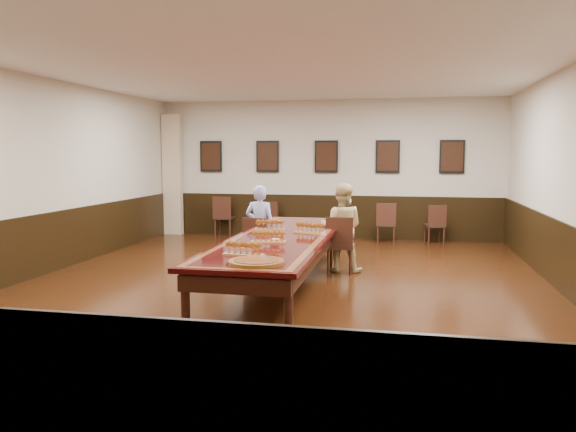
% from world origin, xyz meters
% --- Properties ---
extents(floor, '(8.00, 10.00, 0.02)m').
position_xyz_m(floor, '(0.00, 0.00, -0.01)').
color(floor, black).
rests_on(floor, ground).
extents(ceiling, '(8.00, 10.00, 0.02)m').
position_xyz_m(ceiling, '(0.00, 0.00, 3.21)').
color(ceiling, white).
rests_on(ceiling, floor).
extents(wall_back, '(8.00, 0.02, 3.20)m').
position_xyz_m(wall_back, '(0.00, 5.01, 1.60)').
color(wall_back, beige).
rests_on(wall_back, floor).
extents(wall_front, '(8.00, 0.02, 3.20)m').
position_xyz_m(wall_front, '(0.00, -5.01, 1.60)').
color(wall_front, beige).
rests_on(wall_front, floor).
extents(wall_left, '(0.02, 10.00, 3.20)m').
position_xyz_m(wall_left, '(-4.01, 0.00, 1.60)').
color(wall_left, beige).
rests_on(wall_left, floor).
extents(chair_man, '(0.46, 0.49, 0.90)m').
position_xyz_m(chair_man, '(-0.66, 1.18, 0.45)').
color(chair_man, black).
rests_on(chair_man, floor).
extents(chair_woman, '(0.45, 0.49, 0.94)m').
position_xyz_m(chair_woman, '(0.76, 1.16, 0.47)').
color(chair_woman, black).
rests_on(chair_woman, floor).
extents(spare_chair_a, '(0.46, 0.50, 0.95)m').
position_xyz_m(spare_chair_a, '(-2.43, 4.79, 0.48)').
color(spare_chair_a, black).
rests_on(spare_chair_a, floor).
extents(spare_chair_b, '(0.49, 0.52, 0.86)m').
position_xyz_m(spare_chair_b, '(-1.23, 4.82, 0.43)').
color(spare_chair_b, black).
rests_on(spare_chair_b, floor).
extents(spare_chair_c, '(0.43, 0.46, 0.90)m').
position_xyz_m(spare_chair_c, '(1.41, 4.45, 0.45)').
color(spare_chair_c, black).
rests_on(spare_chair_c, floor).
extents(spare_chair_d, '(0.49, 0.52, 0.86)m').
position_xyz_m(spare_chair_d, '(2.45, 4.61, 0.43)').
color(spare_chair_d, black).
rests_on(spare_chair_d, floor).
extents(person_man, '(0.55, 0.38, 1.43)m').
position_xyz_m(person_man, '(-0.65, 1.28, 0.72)').
color(person_man, '#5360D1').
rests_on(person_man, floor).
extents(person_woman, '(0.74, 0.58, 1.48)m').
position_xyz_m(person_woman, '(0.76, 1.26, 0.74)').
color(person_woman, beige).
rests_on(person_woman, floor).
extents(pink_phone, '(0.08, 0.14, 0.01)m').
position_xyz_m(pink_phone, '(0.60, 0.25, 0.76)').
color(pink_phone, '#E84D8A').
rests_on(pink_phone, conference_table).
extents(curtain, '(0.45, 0.18, 2.90)m').
position_xyz_m(curtain, '(-3.75, 4.82, 1.45)').
color(curtain, '#C8AE8A').
rests_on(curtain, floor).
extents(wainscoting, '(8.00, 10.00, 1.00)m').
position_xyz_m(wainscoting, '(0.00, 0.00, 0.50)').
color(wainscoting, black).
rests_on(wainscoting, floor).
extents(conference_table, '(1.40, 5.00, 0.76)m').
position_xyz_m(conference_table, '(0.00, 0.00, 0.61)').
color(conference_table, black).
rests_on(conference_table, floor).
extents(posters, '(6.14, 0.04, 0.74)m').
position_xyz_m(posters, '(0.00, 4.94, 1.90)').
color(posters, black).
rests_on(posters, wall_back).
extents(flight_a, '(0.49, 0.24, 0.17)m').
position_xyz_m(flight_a, '(-0.32, 0.63, 0.83)').
color(flight_a, '#AB7C48').
rests_on(flight_a, conference_table).
extents(flight_b, '(0.50, 0.30, 0.18)m').
position_xyz_m(flight_b, '(0.36, 0.36, 0.83)').
color(flight_b, '#AB7C48').
rests_on(flight_b, conference_table).
extents(flight_c, '(0.49, 0.23, 0.18)m').
position_xyz_m(flight_c, '(-0.04, -0.62, 0.83)').
color(flight_c, '#AB7C48').
rests_on(flight_c, conference_table).
extents(flight_d, '(0.51, 0.23, 0.18)m').
position_xyz_m(flight_d, '(-0.10, -1.66, 0.84)').
color(flight_d, '#AB7C48').
rests_on(flight_d, conference_table).
extents(red_plate_grp, '(0.21, 0.21, 0.03)m').
position_xyz_m(red_plate_grp, '(0.00, -0.40, 0.76)').
color(red_plate_grp, '#B41C0C').
rests_on(red_plate_grp, conference_table).
extents(carved_platter, '(0.80, 0.80, 0.05)m').
position_xyz_m(carved_platter, '(0.17, -2.08, 0.77)').
color(carved_platter, '#583611').
rests_on(carved_platter, conference_table).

